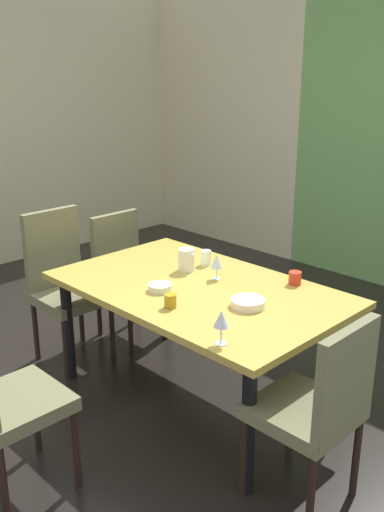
% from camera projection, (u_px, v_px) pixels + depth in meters
% --- Properties ---
extents(ground_plane, '(5.95, 5.88, 0.02)m').
position_uv_depth(ground_plane, '(134.00, 391.00, 3.68)').
color(ground_plane, black).
extents(back_panel_interior, '(2.16, 0.10, 2.79)m').
position_uv_depth(back_panel_interior, '(222.00, 120.00, 6.43)').
color(back_panel_interior, beige).
rests_on(back_panel_interior, ground_plane).
extents(dining_table, '(1.72, 1.06, 0.75)m').
position_uv_depth(dining_table, '(198.00, 298.00, 3.39)').
color(dining_table, '#B5973C').
rests_on(dining_table, ground_plane).
extents(chair_right_near, '(0.44, 0.44, 0.96)m').
position_uv_depth(chair_right_near, '(319.00, 404.00, 2.56)').
color(chair_right_near, '#656445').
rests_on(chair_right_near, ground_plane).
extents(chair_left_far, '(0.44, 0.44, 0.93)m').
position_uv_depth(chair_left_far, '(126.00, 267.00, 4.31)').
color(chair_left_far, '#656445').
rests_on(chair_left_far, ground_plane).
extents(chair_head_near, '(0.44, 0.44, 0.93)m').
position_uv_depth(chair_head_near, '(0.00, 398.00, 2.62)').
color(chair_head_near, '#656445').
rests_on(chair_head_near, ground_plane).
extents(chair_left_near, '(0.44, 0.44, 1.05)m').
position_uv_depth(chair_left_near, '(63.00, 280.00, 3.94)').
color(chair_left_near, '#656445').
rests_on(chair_left_near, ground_plane).
extents(wine_glass_center, '(0.07, 0.07, 0.17)m').
position_uv_depth(wine_glass_center, '(221.00, 320.00, 2.63)').
color(wine_glass_center, silver).
rests_on(wine_glass_center, dining_table).
extents(wine_glass_north, '(0.07, 0.07, 0.16)m').
position_uv_depth(wine_glass_north, '(217.00, 262.00, 3.44)').
color(wine_glass_north, silver).
rests_on(wine_glass_north, dining_table).
extents(serving_bowl_front, '(0.19, 0.19, 0.04)m').
position_uv_depth(serving_bowl_front, '(248.00, 303.00, 3.07)').
color(serving_bowl_front, white).
rests_on(serving_bowl_front, dining_table).
extents(serving_bowl_east, '(0.14, 0.14, 0.04)m').
position_uv_depth(serving_bowl_east, '(160.00, 287.00, 3.29)').
color(serving_bowl_east, beige).
rests_on(serving_bowl_east, dining_table).
extents(cup_west, '(0.07, 0.07, 0.10)m').
position_uv_depth(cup_west, '(206.00, 258.00, 3.71)').
color(cup_west, white).
rests_on(cup_west, dining_table).
extents(cup_left, '(0.08, 0.08, 0.08)m').
position_uv_depth(cup_left, '(295.00, 278.00, 3.38)').
color(cup_left, red).
rests_on(cup_left, dining_table).
extents(cup_right, '(0.07, 0.07, 0.08)m').
position_uv_depth(cup_right, '(170.00, 301.00, 3.06)').
color(cup_right, '#AF8518').
rests_on(cup_right, dining_table).
extents(pitcher_corner, '(0.12, 0.10, 0.14)m').
position_uv_depth(pitcher_corner, '(186.00, 260.00, 3.60)').
color(pitcher_corner, silver).
rests_on(pitcher_corner, dining_table).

